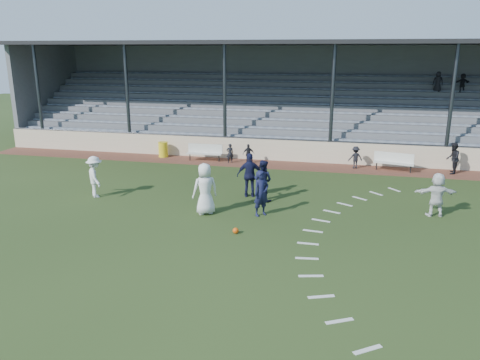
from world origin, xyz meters
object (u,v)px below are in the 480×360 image
Objects in this scene: player_white_lead at (205,189)px; official at (453,158)px; bench_left at (205,151)px; trash_bin at (163,149)px; bench_right at (394,160)px; player_navy_lead at (261,193)px; football at (236,231)px.

official is (10.43, 8.54, -0.18)m from player_white_lead.
trash_bin is at bearing 169.97° from bench_left.
bench_right is at bearing -1.56° from bench_left.
official is (15.73, -0.33, 0.35)m from trash_bin.
player_white_lead is at bearing 143.33° from player_navy_lead.
football is 0.11× the size of player_white_lead.
player_white_lead reaches higher than official.
official is (8.31, 8.25, -0.06)m from player_navy_lead.
official is at bearing 49.33° from football.
bench_left is 0.99× the size of bench_right.
bench_left is 2.28× the size of trash_bin.
bench_left is at bearing 75.84° from player_navy_lead.
trash_bin is 0.55× the size of official.
bench_left reaches higher than trash_bin.
trash_bin is at bearing 86.58° from player_navy_lead.
trash_bin is 15.74m from official.
trash_bin is at bearing 123.14° from football.
trash_bin is 0.50× the size of player_navy_lead.
bench_left is at bearing 112.57° from football.
player_white_lead is 1.13× the size of player_navy_lead.
player_navy_lead is 1.10× the size of official.
player_navy_lead is at bearing 75.72° from football.
bench_right is 9.76× the size of football.
player_white_lead reaches higher than player_navy_lead.
official is (13.06, 0.07, 0.23)m from bench_left.
player_navy_lead reaches higher than trash_bin.
bench_right is 1.28× the size of official.
bench_right is 12.90m from trash_bin.
player_navy_lead is (4.75, -8.18, 0.29)m from bench_left.
bench_left is 8.88m from player_white_lead.
player_navy_lead is (-5.47, -8.18, 0.29)m from bench_right.
football is (-5.98, -10.19, -0.48)m from bench_right.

